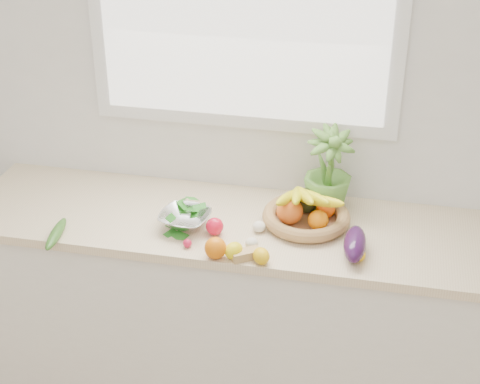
% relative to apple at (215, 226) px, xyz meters
% --- Properties ---
extents(back_wall, '(4.50, 0.02, 2.70)m').
position_rel_apple_xyz_m(back_wall, '(0.03, 0.42, 0.41)').
color(back_wall, white).
rests_on(back_wall, ground).
extents(counter_cabinet, '(2.20, 0.58, 0.86)m').
position_rel_apple_xyz_m(counter_cabinet, '(0.03, 0.12, -0.51)').
color(counter_cabinet, silver).
rests_on(counter_cabinet, ground).
extents(countertop, '(2.24, 0.62, 0.04)m').
position_rel_apple_xyz_m(countertop, '(0.03, 0.12, -0.06)').
color(countertop, beige).
rests_on(countertop, counter_cabinet).
extents(window_pane, '(1.18, 0.01, 0.98)m').
position_rel_apple_xyz_m(window_pane, '(0.03, 0.38, 0.81)').
color(window_pane, white).
rests_on(window_pane, window_frame).
extents(orange_loose, '(0.11, 0.11, 0.09)m').
position_rel_apple_xyz_m(orange_loose, '(0.04, -0.16, 0.01)').
color(orange_loose, '#DB6506').
rests_on(orange_loose, countertop).
extents(lemon_a, '(0.09, 0.10, 0.06)m').
position_rel_apple_xyz_m(lemon_a, '(0.22, -0.16, -0.00)').
color(lemon_a, '#E8B00C').
rests_on(lemon_a, countertop).
extents(lemon_b, '(0.09, 0.10, 0.06)m').
position_rel_apple_xyz_m(lemon_b, '(0.11, -0.15, -0.00)').
color(lemon_b, yellow).
rests_on(lemon_b, countertop).
extents(lemon_c, '(0.08, 0.09, 0.06)m').
position_rel_apple_xyz_m(lemon_c, '(0.58, -0.07, -0.01)').
color(lemon_c, '#F7B40D').
rests_on(lemon_c, countertop).
extents(apple, '(0.09, 0.09, 0.07)m').
position_rel_apple_xyz_m(apple, '(0.00, 0.00, 0.00)').
color(apple, red).
rests_on(apple, countertop).
extents(ginger, '(0.12, 0.10, 0.04)m').
position_rel_apple_xyz_m(ginger, '(0.16, -0.14, -0.02)').
color(ginger, tan).
rests_on(ginger, countertop).
extents(garlic_a, '(0.07, 0.07, 0.05)m').
position_rel_apple_xyz_m(garlic_a, '(0.28, 0.03, -0.01)').
color(garlic_a, white).
rests_on(garlic_a, countertop).
extents(garlic_b, '(0.06, 0.06, 0.05)m').
position_rel_apple_xyz_m(garlic_b, '(0.17, 0.06, -0.01)').
color(garlic_b, white).
rests_on(garlic_b, countertop).
extents(garlic_c, '(0.07, 0.07, 0.04)m').
position_rel_apple_xyz_m(garlic_c, '(0.17, -0.07, -0.01)').
color(garlic_c, silver).
rests_on(garlic_c, countertop).
extents(eggplant, '(0.09, 0.23, 0.09)m').
position_rel_apple_xyz_m(eggplant, '(0.56, -0.03, 0.01)').
color(eggplant, '#2E0F37').
rests_on(eggplant, countertop).
extents(cucumber, '(0.07, 0.24, 0.04)m').
position_rel_apple_xyz_m(cucumber, '(-0.61, -0.16, -0.01)').
color(cucumber, '#265E1B').
rests_on(cucumber, countertop).
extents(radish, '(0.04, 0.04, 0.03)m').
position_rel_apple_xyz_m(radish, '(-0.08, -0.11, -0.02)').
color(radish, '#CA193F').
rests_on(radish, countertop).
extents(potted_herb, '(0.27, 0.27, 0.36)m').
position_rel_apple_xyz_m(potted_herb, '(0.42, 0.29, 0.15)').
color(potted_herb, '#538731').
rests_on(potted_herb, countertop).
extents(fruit_basket, '(0.47, 0.47, 0.19)m').
position_rel_apple_xyz_m(fruit_basket, '(0.35, 0.16, 0.02)').
color(fruit_basket, '#A57249').
rests_on(fruit_basket, countertop).
extents(colander_with_spinach, '(0.23, 0.23, 0.11)m').
position_rel_apple_xyz_m(colander_with_spinach, '(-0.13, 0.03, 0.02)').
color(colander_with_spinach, white).
rests_on(colander_with_spinach, countertop).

